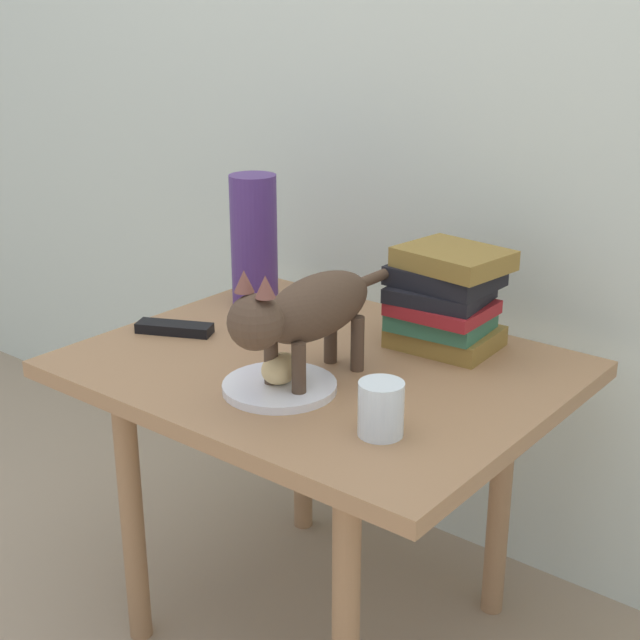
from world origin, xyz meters
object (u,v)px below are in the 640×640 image
at_px(plate, 280,387).
at_px(candle_jar, 381,412).
at_px(green_vase, 254,241).
at_px(side_table, 320,397).
at_px(bread_roll, 280,368).
at_px(book_stack, 445,299).
at_px(cat, 306,311).
at_px(tv_remote, 174,328).

relative_size(plate, candle_jar, 2.27).
bearing_deg(green_vase, candle_jar, -30.91).
height_order(side_table, bread_roll, bread_roll).
xyz_separation_m(bread_roll, green_vase, (-0.34, 0.31, 0.10)).
xyz_separation_m(side_table, plate, (0.03, -0.14, 0.08)).
xyz_separation_m(book_stack, green_vase, (-0.45, -0.03, 0.04)).
xyz_separation_m(plate, bread_roll, (-0.00, 0.00, 0.03)).
xyz_separation_m(cat, tv_remote, (-0.36, 0.03, -0.12)).
bearing_deg(cat, green_vase, 143.58).
distance_m(bread_roll, candle_jar, 0.23).
bearing_deg(cat, bread_roll, -115.09).
bearing_deg(plate, tv_remote, 167.14).
relative_size(cat, green_vase, 1.72).
relative_size(bread_roll, green_vase, 0.29).
bearing_deg(side_table, book_stack, 55.59).
relative_size(plate, tv_remote, 1.29).
height_order(bread_roll, tv_remote, bread_roll).
relative_size(green_vase, tv_remote, 1.85).
height_order(green_vase, tv_remote, green_vase).
bearing_deg(cat, side_table, 115.64).
xyz_separation_m(bread_roll, candle_jar, (0.22, -0.03, -0.00)).
xyz_separation_m(plate, cat, (0.02, 0.05, 0.13)).
bearing_deg(bread_roll, cat, 64.91).
bearing_deg(side_table, green_vase, 151.52).
bearing_deg(candle_jar, side_table, 146.21).
height_order(candle_jar, tv_remote, candle_jar).
bearing_deg(candle_jar, plate, 173.42).
bearing_deg(book_stack, bread_roll, -108.31).
distance_m(side_table, book_stack, 0.29).
relative_size(side_table, cat, 1.77).
bearing_deg(green_vase, side_table, -28.48).
height_order(side_table, tv_remote, tv_remote).
height_order(cat, green_vase, green_vase).
relative_size(plate, book_stack, 0.92).
xyz_separation_m(plate, candle_jar, (0.22, -0.03, 0.03)).
relative_size(side_table, green_vase, 3.05).
distance_m(cat, book_stack, 0.31).
bearing_deg(plate, green_vase, 137.44).
xyz_separation_m(cat, book_stack, (0.09, 0.29, -0.04)).
xyz_separation_m(bread_roll, book_stack, (0.11, 0.34, 0.06)).
distance_m(plate, green_vase, 0.48).
bearing_deg(green_vase, cat, -36.42).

